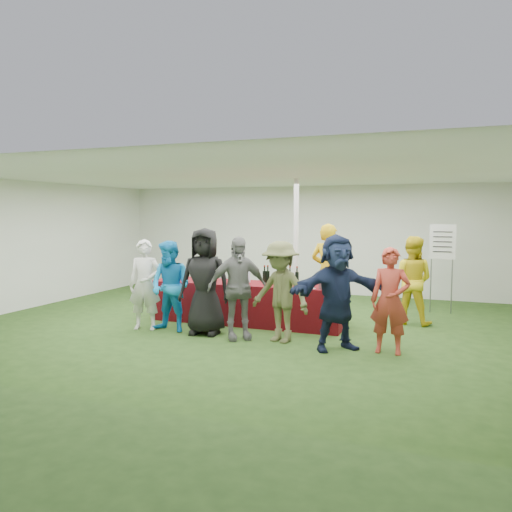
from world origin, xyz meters
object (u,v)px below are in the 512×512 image
at_px(customer_2, 205,281).
at_px(customer_4, 281,292).
at_px(customer_3, 237,288).
at_px(wine_list_sign, 442,248).
at_px(staff_back, 411,280).
at_px(dump_bucket, 326,284).
at_px(serving_table, 246,303).
at_px(staff_pourer, 328,272).
at_px(customer_6, 390,301).
at_px(customer_0, 145,285).
at_px(customer_5, 337,292).
at_px(customer_1, 171,286).

relative_size(customer_2, customer_4, 1.12).
bearing_deg(customer_4, customer_3, -156.19).
relative_size(wine_list_sign, staff_back, 1.12).
bearing_deg(dump_bucket, serving_table, 171.94).
xyz_separation_m(staff_back, customer_2, (-3.18, -2.03, 0.09)).
bearing_deg(serving_table, staff_pourer, 28.57).
distance_m(customer_3, customer_6, 2.38).
relative_size(customer_0, customer_3, 0.95).
height_order(customer_5, customer_6, customer_5).
bearing_deg(serving_table, customer_3, -74.59).
bearing_deg(dump_bucket, customer_2, -157.30).
bearing_deg(customer_4, customer_6, 15.71).
xyz_separation_m(customer_2, customer_3, (0.64, -0.12, -0.06)).
xyz_separation_m(customer_2, customer_5, (2.26, -0.17, -0.03)).
bearing_deg(staff_back, customer_0, 35.38).
xyz_separation_m(serving_table, customer_3, (0.31, -1.13, 0.45)).
bearing_deg(customer_4, customer_5, 9.43).
bearing_deg(wine_list_sign, staff_back, -112.06).
bearing_deg(customer_5, dump_bucket, 73.81).
bearing_deg(staff_pourer, serving_table, 39.38).
height_order(staff_back, customer_0, staff_back).
bearing_deg(wine_list_sign, customer_3, -131.85).
bearing_deg(staff_back, staff_pourer, 19.99).
bearing_deg(customer_2, customer_1, 177.39).
xyz_separation_m(wine_list_sign, staff_back, (-0.51, -1.25, -0.51)).
height_order(customer_2, customer_4, customer_2).
distance_m(wine_list_sign, staff_back, 1.44).
xyz_separation_m(serving_table, dump_bucket, (1.55, -0.22, 0.46)).
distance_m(customer_0, customer_5, 3.39).
height_order(wine_list_sign, customer_1, wine_list_sign).
bearing_deg(wine_list_sign, customer_4, -125.22).
distance_m(dump_bucket, wine_list_sign, 3.11).
relative_size(staff_pourer, customer_5, 1.06).
relative_size(customer_0, customer_5, 0.91).
xyz_separation_m(customer_2, customer_6, (3.02, -0.09, -0.12)).
distance_m(serving_table, customer_1, 1.48).
bearing_deg(customer_2, customer_5, -11.27).
xyz_separation_m(dump_bucket, wine_list_sign, (1.80, 2.49, 0.48)).
bearing_deg(staff_back, customer_2, 41.91).
height_order(dump_bucket, customer_0, customer_0).
relative_size(dump_bucket, customer_0, 0.17).
xyz_separation_m(customer_3, customer_4, (0.70, 0.08, -0.03)).
bearing_deg(customer_3, staff_back, 4.27).
bearing_deg(wine_list_sign, customer_0, -145.19).
bearing_deg(dump_bucket, customer_6, -37.80).
relative_size(dump_bucket, customer_4, 0.17).
relative_size(wine_list_sign, customer_4, 1.13).
height_order(staff_pourer, customer_2, staff_pourer).
bearing_deg(customer_0, customer_4, -15.35).
distance_m(customer_2, customer_6, 3.02).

